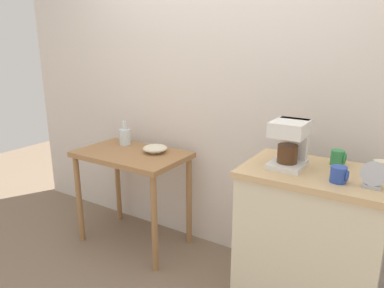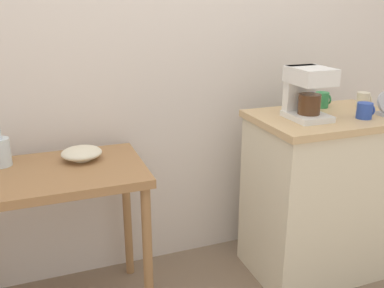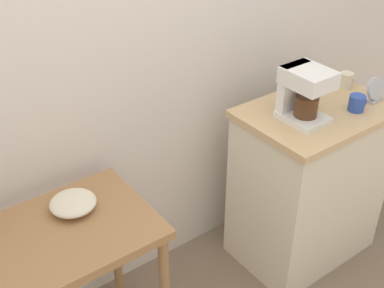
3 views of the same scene
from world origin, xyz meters
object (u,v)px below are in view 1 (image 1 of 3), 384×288
at_px(bowl_stoneware, 155,148).
at_px(coffee_maker, 290,142).
at_px(glass_carafe_vase, 125,136).
at_px(table_clock, 373,177).
at_px(mug_blue, 339,175).
at_px(mug_small_cream, 380,169).
at_px(mug_tall_green, 338,158).

relative_size(bowl_stoneware, coffee_maker, 0.73).
bearing_deg(bowl_stoneware, glass_carafe_vase, 172.17).
bearing_deg(table_clock, mug_blue, -176.26).
bearing_deg(table_clock, mug_small_cream, 85.28).
bearing_deg(coffee_maker, mug_tall_green, 35.84).
bearing_deg(glass_carafe_vase, table_clock, -10.35).
relative_size(bowl_stoneware, glass_carafe_vase, 0.95).
distance_m(mug_tall_green, mug_blue, 0.28).
bearing_deg(coffee_maker, table_clock, -12.85).
distance_m(bowl_stoneware, mug_blue, 1.42).
bearing_deg(mug_small_cream, coffee_maker, -168.79).
bearing_deg(mug_tall_green, mug_small_cream, -19.18).
height_order(glass_carafe_vase, coffee_maker, coffee_maker).
relative_size(mug_blue, table_clock, 0.66).
xyz_separation_m(mug_blue, mug_small_cream, (0.16, 0.20, 0.00)).
height_order(mug_tall_green, mug_blue, mug_tall_green).
height_order(coffee_maker, mug_tall_green, coffee_maker).
xyz_separation_m(mug_tall_green, table_clock, (0.20, -0.26, 0.01)).
distance_m(bowl_stoneware, glass_carafe_vase, 0.36).
height_order(glass_carafe_vase, mug_small_cream, mug_small_cream).
xyz_separation_m(bowl_stoneware, mug_small_cream, (1.54, -0.11, 0.16)).
xyz_separation_m(bowl_stoneware, table_clock, (1.53, -0.30, 0.18)).
height_order(coffee_maker, table_clock, coffee_maker).
height_order(bowl_stoneware, mug_tall_green, mug_tall_green).
bearing_deg(glass_carafe_vase, mug_small_cream, -4.73).
height_order(bowl_stoneware, table_clock, table_clock).
bearing_deg(bowl_stoneware, coffee_maker, -10.17).
bearing_deg(mug_tall_green, table_clock, -52.29).
xyz_separation_m(glass_carafe_vase, mug_small_cream, (1.90, -0.16, 0.12)).
xyz_separation_m(bowl_stoneware, mug_tall_green, (1.32, -0.03, 0.16)).
height_order(glass_carafe_vase, table_clock, table_clock).
distance_m(mug_small_cream, table_clock, 0.19).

